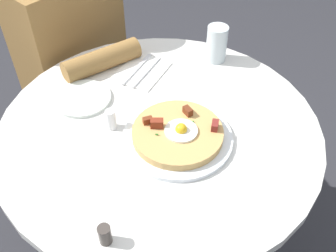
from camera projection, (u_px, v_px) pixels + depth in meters
ground_plane at (162, 251)px, 1.57m from camera, size 6.00×6.00×0.00m
dining_table at (160, 163)px, 1.19m from camera, size 0.90×0.90×0.72m
person_seated at (77, 78)px, 1.58m from camera, size 0.39×0.48×1.14m
pizza_plate at (177, 138)px, 1.02m from camera, size 0.29×0.29×0.01m
breakfast_pizza at (178, 133)px, 1.01m from camera, size 0.24×0.24×0.05m
bread_plate at (83, 98)px, 1.14m from camera, size 0.17×0.17×0.01m
napkin at (142, 71)px, 1.24m from camera, size 0.20×0.18×0.00m
fork at (146, 72)px, 1.24m from camera, size 0.18×0.06×0.00m
knife at (137, 69)px, 1.25m from camera, size 0.18×0.06×0.00m
water_glass at (217, 44)px, 1.26m from camera, size 0.07×0.07×0.12m
salt_shaker at (111, 119)px, 1.04m from camera, size 0.03×0.03×0.06m
pepper_shaker at (105, 235)px, 0.80m from camera, size 0.03×0.03×0.05m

